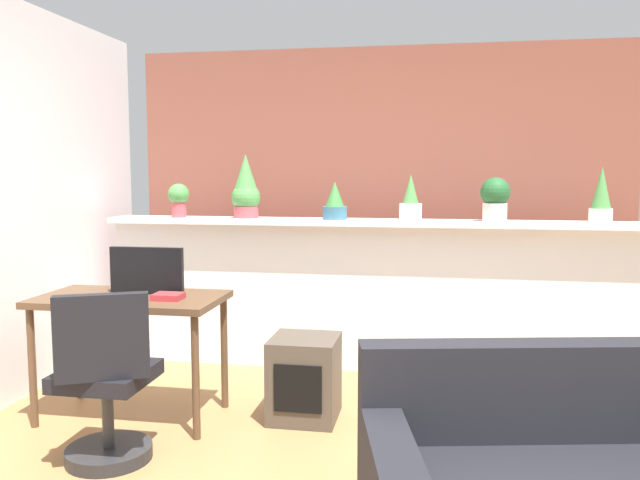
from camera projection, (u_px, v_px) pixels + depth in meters
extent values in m
cube|color=white|center=(371.00, 297.00, 4.84)|extent=(4.03, 0.16, 1.10)
cube|color=white|center=(371.00, 222.00, 4.74)|extent=(4.03, 0.32, 0.04)
cube|color=brown|center=(379.00, 201.00, 5.35)|extent=(4.03, 0.10, 2.50)
cylinder|color=#B7474C|center=(179.00, 210.00, 4.97)|extent=(0.11, 0.11, 0.12)
sphere|color=#4C9347|center=(179.00, 194.00, 4.96)|extent=(0.16, 0.16, 0.16)
cylinder|color=#B7474C|center=(246.00, 212.00, 4.91)|extent=(0.19, 0.19, 0.09)
sphere|color=#4C9347|center=(246.00, 198.00, 4.90)|extent=(0.22, 0.22, 0.22)
cone|color=#4C9347|center=(246.00, 173.00, 4.88)|extent=(0.19, 0.19, 0.29)
cylinder|color=#386B84|center=(335.00, 213.00, 4.74)|extent=(0.18, 0.18, 0.10)
cone|color=#3D843D|center=(335.00, 194.00, 4.73)|extent=(0.14, 0.14, 0.18)
cylinder|color=silver|center=(410.00, 212.00, 4.71)|extent=(0.17, 0.17, 0.12)
cone|color=#4C9347|center=(411.00, 189.00, 4.69)|extent=(0.12, 0.12, 0.21)
cylinder|color=silver|center=(495.00, 212.00, 4.55)|extent=(0.17, 0.17, 0.13)
sphere|color=#235B2D|center=(495.00, 192.00, 4.53)|extent=(0.21, 0.21, 0.21)
cylinder|color=silver|center=(600.00, 216.00, 4.45)|extent=(0.16, 0.16, 0.10)
cone|color=#4C9347|center=(602.00, 187.00, 4.43)|extent=(0.13, 0.13, 0.29)
cylinder|color=brown|center=(32.00, 368.00, 3.74)|extent=(0.04, 0.04, 0.71)
cylinder|color=brown|center=(196.00, 377.00, 3.57)|extent=(0.04, 0.04, 0.71)
cylinder|color=brown|center=(79.00, 345.00, 4.23)|extent=(0.04, 0.04, 0.71)
cylinder|color=brown|center=(224.00, 353.00, 4.06)|extent=(0.04, 0.04, 0.71)
cube|color=brown|center=(130.00, 299.00, 3.86)|extent=(1.10, 0.60, 0.04)
cube|color=black|center=(147.00, 271.00, 3.91)|extent=(0.46, 0.04, 0.29)
cylinder|color=#262628|center=(109.00, 453.00, 3.35)|extent=(0.44, 0.44, 0.07)
cylinder|color=#333333|center=(108.00, 415.00, 3.32)|extent=(0.06, 0.06, 0.34)
cube|color=black|center=(106.00, 376.00, 3.30)|extent=(0.44, 0.44, 0.08)
cube|color=black|center=(102.00, 337.00, 3.09)|extent=(0.43, 0.25, 0.42)
cube|color=#4C4238|center=(305.00, 378.00, 3.89)|extent=(0.40, 0.40, 0.50)
cube|color=black|center=(298.00, 388.00, 3.71)|extent=(0.28, 0.04, 0.28)
cube|color=#B22D33|center=(168.00, 296.00, 3.75)|extent=(0.17, 0.14, 0.04)
cube|color=black|center=(549.00, 390.00, 2.64)|extent=(1.56, 0.47, 0.40)
cube|color=black|center=(389.00, 452.00, 2.34)|extent=(0.31, 0.78, 0.16)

